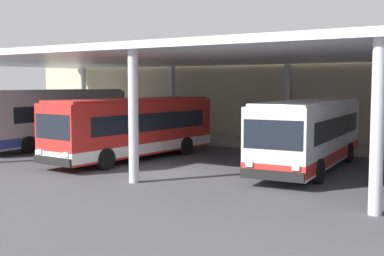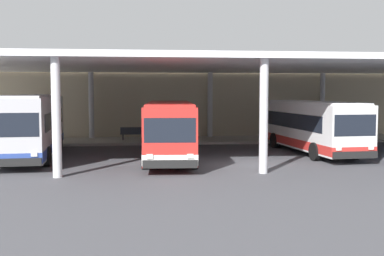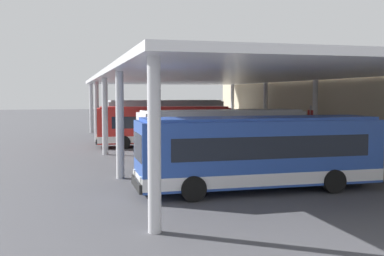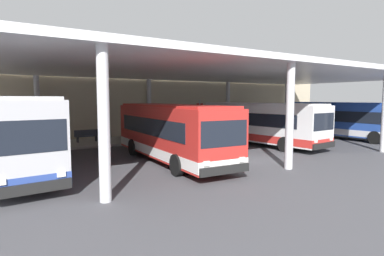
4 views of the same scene
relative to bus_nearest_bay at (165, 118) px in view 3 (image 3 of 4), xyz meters
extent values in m
plane|color=#47474C|center=(11.71, -4.12, -1.84)|extent=(200.00, 200.00, 0.00)
cube|color=#A39E93|center=(11.71, 7.63, -1.75)|extent=(42.00, 4.50, 0.18)
cube|color=#C1B293|center=(11.71, 10.88, 1.44)|extent=(48.00, 1.60, 6.56)
cube|color=silver|center=(11.71, 1.38, 3.56)|extent=(40.00, 17.00, 0.30)
cylinder|color=silver|center=(-6.79, -6.62, 0.78)|extent=(0.40, 0.40, 5.25)
cylinder|color=silver|center=(-6.79, 9.38, 0.78)|extent=(0.40, 0.40, 5.25)
cylinder|color=silver|center=(2.46, -6.62, 0.78)|extent=(0.40, 0.40, 5.25)
cylinder|color=silver|center=(2.46, 9.38, 0.78)|extent=(0.40, 0.40, 5.25)
cylinder|color=silver|center=(11.71, -6.62, 0.78)|extent=(0.40, 0.40, 5.25)
cylinder|color=silver|center=(11.71, 9.38, 0.78)|extent=(0.40, 0.40, 5.25)
cylinder|color=silver|center=(20.96, -6.62, 0.78)|extent=(0.40, 0.40, 5.25)
cylinder|color=silver|center=(30.21, -6.62, 0.78)|extent=(0.40, 0.40, 5.25)
cube|color=#B7B7BC|center=(0.00, 0.00, 0.06)|extent=(3.22, 11.34, 3.10)
cube|color=#2D4799|center=(0.00, 0.00, -1.14)|extent=(3.24, 11.36, 0.50)
cube|color=black|center=(-0.01, 0.15, 0.36)|extent=(3.13, 9.33, 0.90)
cube|color=black|center=(0.36, -5.54, 0.41)|extent=(2.30, 0.27, 1.10)
cube|color=black|center=(0.36, -5.63, -1.29)|extent=(2.46, 0.32, 0.36)
cube|color=silver|center=(0.00, 0.00, 1.67)|extent=(2.99, 10.88, 0.12)
cube|color=yellow|center=(0.36, -5.51, 1.43)|extent=(1.75, 0.23, 0.28)
cube|color=white|center=(-0.53, -5.68, -0.94)|extent=(0.28, 0.10, 0.20)
cube|color=white|center=(1.26, -5.56, -0.94)|extent=(0.28, 0.10, 0.20)
cylinder|color=black|center=(-1.00, -3.54, -1.34)|extent=(0.34, 1.02, 1.00)
cylinder|color=black|center=(1.45, -3.39, -1.34)|extent=(0.34, 1.02, 1.00)
cylinder|color=black|center=(-1.42, 2.99, -1.34)|extent=(0.34, 1.02, 1.00)
cylinder|color=black|center=(1.02, 3.15, -1.34)|extent=(0.34, 1.02, 1.00)
cube|color=red|center=(7.73, -1.71, -0.14)|extent=(3.18, 10.54, 2.70)
cube|color=white|center=(7.73, -1.71, -1.14)|extent=(3.20, 10.56, 0.50)
cube|color=black|center=(7.74, -1.56, 0.16)|extent=(3.09, 8.68, 0.90)
cube|color=black|center=(7.40, -6.85, 0.21)|extent=(2.30, 0.27, 1.10)
cube|color=black|center=(7.39, -6.94, -1.29)|extent=(2.46, 0.32, 0.36)
cube|color=red|center=(7.73, -1.71, 1.27)|extent=(2.95, 10.11, 0.12)
cube|color=yellow|center=(7.40, -6.82, 1.03)|extent=(1.75, 0.23, 0.28)
cube|color=white|center=(6.49, -6.87, -0.94)|extent=(0.28, 0.10, 0.20)
cube|color=white|center=(8.29, -6.98, -0.94)|extent=(0.28, 0.10, 0.20)
cylinder|color=black|center=(6.30, -4.84, -1.34)|extent=(0.35, 1.02, 1.00)
cylinder|color=black|center=(8.74, -5.00, -1.34)|extent=(0.35, 1.02, 1.00)
cylinder|color=black|center=(6.70, 1.23, -1.34)|extent=(0.35, 1.02, 1.00)
cylinder|color=black|center=(9.14, 1.07, -1.34)|extent=(0.35, 1.02, 1.00)
cube|color=white|center=(16.52, 0.22, -0.14)|extent=(3.29, 10.56, 2.70)
cube|color=red|center=(16.52, 0.22, -1.14)|extent=(3.31, 10.58, 0.50)
cube|color=black|center=(16.51, 0.37, 0.16)|extent=(3.19, 8.70, 0.90)
cube|color=black|center=(16.92, -4.91, 0.21)|extent=(2.30, 0.30, 1.10)
cube|color=black|center=(16.92, -5.00, -1.29)|extent=(2.46, 0.35, 0.36)
cube|color=white|center=(16.52, 0.22, 1.27)|extent=(3.06, 10.13, 0.12)
cube|color=yellow|center=(16.91, -4.88, 1.03)|extent=(1.75, 0.25, 0.28)
cube|color=white|center=(16.03, -5.06, -0.94)|extent=(0.29, 0.10, 0.20)
cube|color=white|center=(17.82, -4.92, -0.94)|extent=(0.29, 0.10, 0.20)
cylinder|color=black|center=(15.55, -3.09, -1.34)|extent=(0.36, 1.02, 1.00)
cylinder|color=black|center=(17.99, -2.90, -1.34)|extent=(0.36, 1.02, 1.00)
cylinder|color=black|center=(15.08, 2.98, -1.34)|extent=(0.36, 1.02, 1.00)
cylinder|color=black|center=(17.52, 3.17, -1.34)|extent=(0.36, 1.02, 1.00)
cube|color=#284CA8|center=(25.48, -1.20, -0.14)|extent=(2.62, 10.43, 2.70)
cube|color=silver|center=(25.48, -1.20, -1.14)|extent=(2.64, 10.45, 0.50)
cube|color=black|center=(25.48, -1.05, 0.16)|extent=(2.64, 8.56, 0.90)
cube|color=black|center=(25.42, -6.35, 0.21)|extent=(2.30, 0.15, 1.10)
cube|color=black|center=(25.42, -6.44, -1.29)|extent=(2.45, 0.19, 0.36)
cube|color=#2A50B0|center=(25.48, -1.20, 1.27)|extent=(2.42, 10.01, 0.12)
cube|color=yellow|center=(25.42, -6.32, 1.03)|extent=(1.75, 0.14, 0.28)
cube|color=white|center=(24.52, -6.42, -0.94)|extent=(0.28, 0.08, 0.20)
cube|color=white|center=(26.32, -6.44, -0.94)|extent=(0.28, 0.08, 0.20)
cylinder|color=black|center=(24.21, -4.41, -1.34)|extent=(0.29, 1.00, 1.00)
cylinder|color=black|center=(26.66, -4.44, -1.34)|extent=(0.29, 1.00, 1.00)
cylinder|color=black|center=(24.28, 1.67, -1.34)|extent=(0.29, 1.00, 1.00)
cylinder|color=black|center=(26.73, 1.64, -1.34)|extent=(0.29, 1.00, 1.00)
cube|color=#383D47|center=(5.61, 7.63, -1.21)|extent=(1.80, 0.44, 0.08)
cube|color=#383D47|center=(5.61, 7.83, -0.96)|extent=(1.80, 0.06, 0.44)
cube|color=#2D2D33|center=(4.91, 7.63, -1.44)|extent=(0.10, 0.36, 0.45)
cube|color=#2D2D33|center=(6.31, 7.63, -1.44)|extent=(0.10, 0.36, 0.45)
cylinder|color=#B2B2B7|center=(15.54, 6.83, -0.06)|extent=(0.12, 0.12, 3.20)
cube|color=#B22323|center=(15.54, 6.81, 0.32)|extent=(0.70, 0.04, 1.80)
camera|label=1|loc=(24.29, -22.03, 2.07)|focal=47.01mm
camera|label=2|loc=(5.95, -27.71, 1.92)|focal=44.32mm
camera|label=3|loc=(43.60, -9.07, 2.29)|focal=43.20mm
camera|label=4|loc=(-0.81, -17.04, 1.65)|focal=29.67mm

